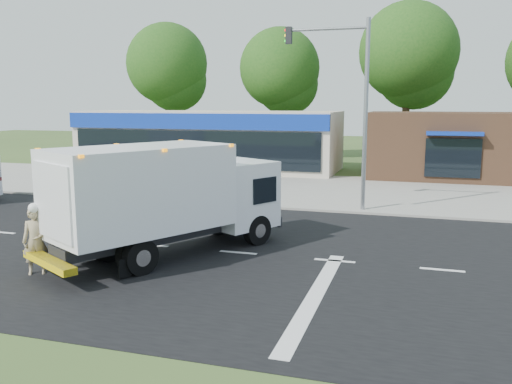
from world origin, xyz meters
TOP-DOWN VIEW (x-y plane):
  - ground at (0.00, 0.00)m, footprint 120.00×120.00m
  - road_asphalt at (0.00, 0.00)m, footprint 60.00×14.00m
  - sidewalk at (0.00, 8.20)m, footprint 60.00×2.40m
  - parking_apron at (0.00, 14.00)m, footprint 60.00×9.00m
  - lane_markings at (1.35, -1.35)m, footprint 55.20×7.00m
  - ems_box_truck at (-1.98, -0.93)m, footprint 5.77×7.84m
  - emergency_worker at (-4.56, -3.56)m, footprint 0.81×0.75m
  - retail_strip_mall at (-9.00, 19.93)m, footprint 18.00×6.20m
  - brown_storefront at (7.00, 19.98)m, footprint 10.00×6.70m
  - traffic_signal_pole at (2.35, 7.60)m, footprint 3.51×0.25m
  - background_trees at (-0.85, 28.16)m, footprint 36.77×7.39m

SIDE VIEW (x-z plane):
  - ground at x=0.00m, z-range 0.00..0.00m
  - road_asphalt at x=0.00m, z-range -0.01..0.01m
  - parking_apron at x=0.00m, z-range 0.00..0.02m
  - lane_markings at x=1.35m, z-range 0.01..0.02m
  - sidewalk at x=0.00m, z-range 0.00..0.12m
  - emergency_worker at x=-4.56m, z-range -0.02..1.95m
  - ems_box_truck at x=-1.98m, z-range 0.26..3.66m
  - brown_storefront at x=7.00m, z-range 0.00..4.00m
  - retail_strip_mall at x=-9.00m, z-range 0.01..4.01m
  - traffic_signal_pole at x=2.35m, z-range 0.92..8.92m
  - background_trees at x=-0.85m, z-range 1.33..13.43m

